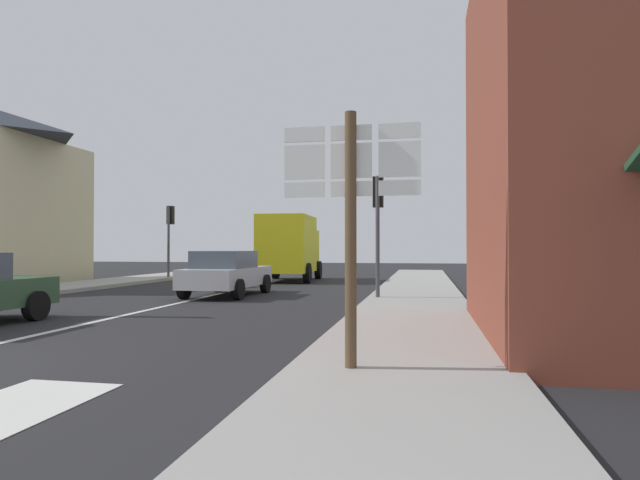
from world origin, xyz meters
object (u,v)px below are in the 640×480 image
at_px(delivery_truck, 290,246).
at_px(route_sign_post, 351,211).
at_px(traffic_light_far_left, 170,225).
at_px(sedan_far, 227,273).
at_px(traffic_light_near_right, 378,209).

height_order(delivery_truck, route_sign_post, route_sign_post).
relative_size(route_sign_post, traffic_light_far_left, 0.88).
bearing_deg(sedan_far, delivery_truck, 89.48).
xyz_separation_m(traffic_light_far_left, traffic_light_near_right, (10.98, -8.66, 0.02)).
distance_m(route_sign_post, traffic_light_far_left, 21.35).
bearing_deg(sedan_far, route_sign_post, -61.69).
relative_size(delivery_truck, traffic_light_far_left, 1.40).
xyz_separation_m(route_sign_post, traffic_light_near_right, (-0.47, 9.34, 0.71)).
height_order(route_sign_post, traffic_light_far_left, traffic_light_far_left).
xyz_separation_m(sedan_far, traffic_light_far_left, (-5.96, 7.82, 1.93)).
xyz_separation_m(sedan_far, delivery_truck, (0.07, 7.98, 0.89)).
relative_size(sedan_far, traffic_light_far_left, 1.16).
bearing_deg(route_sign_post, traffic_light_far_left, 122.45).
height_order(delivery_truck, traffic_light_near_right, traffic_light_near_right).
bearing_deg(route_sign_post, delivery_truck, 106.60).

